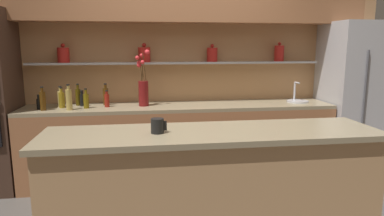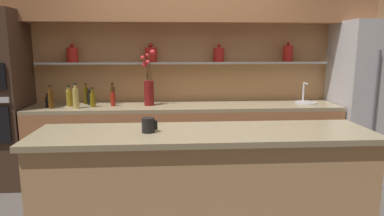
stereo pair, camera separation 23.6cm
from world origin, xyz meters
name	(u,v)px [view 2 (the right image)]	position (x,y,z in m)	size (l,w,h in m)	color
back_wall_unit	(188,51)	(0.00, 1.53, 1.55)	(5.20, 0.44, 2.60)	tan
back_counter_unit	(186,142)	(-0.05, 1.24, 0.46)	(3.64, 0.62, 0.92)	#99603D
island_counter	(204,198)	(0.00, -0.44, 0.51)	(2.39, 0.61, 1.02)	tan
refrigerator	(369,101)	(2.19, 1.20, 0.95)	(0.81, 0.73, 1.90)	#B7B7BC
flower_vase	(149,87)	(-0.48, 1.24, 1.14)	(0.17, 0.16, 0.65)	maroon
sink_fixture	(306,101)	(1.43, 1.25, 0.95)	(0.26, 0.26, 0.25)	#B7B7BC
bottle_spirit_0	(76,98)	(-1.29, 1.09, 1.04)	(0.07, 0.07, 0.28)	tan
bottle_sauce_1	(90,98)	(-1.19, 1.33, 1.00)	(0.05, 0.05, 0.19)	black
bottle_sauce_2	(113,99)	(-0.90, 1.23, 1.00)	(0.06, 0.06, 0.20)	maroon
bottle_oil_3	(93,99)	(-1.12, 1.18, 1.01)	(0.06, 0.06, 0.23)	brown
bottle_oil_4	(86,95)	(-1.24, 1.39, 1.02)	(0.06, 0.06, 0.26)	#47380A
bottle_spirit_5	(113,95)	(-0.92, 1.37, 1.03)	(0.06, 0.06, 0.26)	#4C2D0C
bottle_spirit_6	(51,99)	(-1.56, 1.10, 1.03)	(0.06, 0.06, 0.26)	#4C2D0C
bottle_sauce_7	(48,101)	(-1.63, 1.20, 0.99)	(0.05, 0.05, 0.16)	black
bottle_oil_8	(70,98)	(-1.40, 1.24, 1.01)	(0.06, 0.06, 0.24)	olive
bottle_spirit_9	(69,97)	(-1.42, 1.31, 1.02)	(0.07, 0.07, 0.24)	tan
coffee_mug	(148,125)	(-0.39, -0.45, 1.07)	(0.11, 0.09, 0.10)	black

